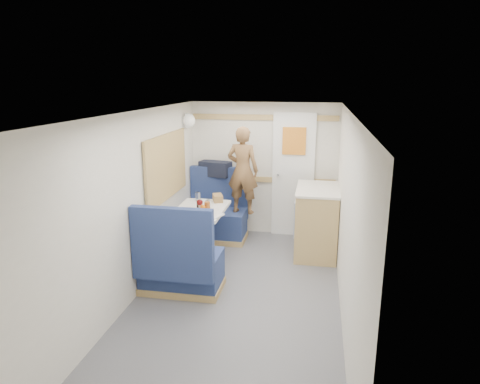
% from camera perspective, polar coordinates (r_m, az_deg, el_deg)
% --- Properties ---
extents(floor, '(4.50, 4.50, 0.00)m').
position_cam_1_polar(floor, '(4.72, -0.64, -14.56)').
color(floor, '#515156').
rests_on(floor, ground).
extents(ceiling, '(4.50, 4.50, 0.00)m').
position_cam_1_polar(ceiling, '(4.13, -0.72, 10.45)').
color(ceiling, silver).
rests_on(ceiling, wall_back).
extents(wall_back, '(2.20, 0.02, 2.00)m').
position_cam_1_polar(wall_back, '(6.47, 3.16, 3.02)').
color(wall_back, silver).
rests_on(wall_back, floor).
extents(wall_left, '(0.02, 4.50, 2.00)m').
position_cam_1_polar(wall_left, '(4.65, -14.12, -2.08)').
color(wall_left, silver).
rests_on(wall_left, floor).
extents(wall_right, '(0.02, 4.50, 2.00)m').
position_cam_1_polar(wall_right, '(4.26, 14.04, -3.63)').
color(wall_right, silver).
rests_on(wall_right, floor).
extents(oak_trim_low, '(2.15, 0.02, 0.08)m').
position_cam_1_polar(oak_trim_low, '(6.48, 3.11, 1.69)').
color(oak_trim_low, olive).
rests_on(oak_trim_low, wall_back).
extents(oak_trim_high, '(2.15, 0.02, 0.08)m').
position_cam_1_polar(oak_trim_high, '(6.34, 3.23, 9.91)').
color(oak_trim_high, olive).
rests_on(oak_trim_high, wall_back).
extents(side_window, '(0.04, 1.30, 0.72)m').
position_cam_1_polar(side_window, '(5.48, -9.82, 3.36)').
color(side_window, '#AEB398').
rests_on(side_window, wall_left).
extents(rear_door, '(0.62, 0.12, 1.86)m').
position_cam_1_polar(rear_door, '(6.41, 7.11, 2.56)').
color(rear_door, white).
rests_on(rear_door, wall_back).
extents(dinette_table, '(0.62, 0.92, 0.72)m').
position_cam_1_polar(dinette_table, '(5.52, -5.31, -3.74)').
color(dinette_table, white).
rests_on(dinette_table, floor).
extents(bench_far, '(0.90, 0.59, 1.05)m').
position_cam_1_polar(bench_far, '(6.40, -3.17, -3.60)').
color(bench_far, navy).
rests_on(bench_far, floor).
extents(bench_near, '(0.90, 0.59, 1.05)m').
position_cam_1_polar(bench_near, '(4.85, -8.01, -9.88)').
color(bench_near, navy).
rests_on(bench_near, floor).
extents(ledge, '(0.90, 0.14, 0.04)m').
position_cam_1_polar(ledge, '(6.49, -2.71, 1.97)').
color(ledge, olive).
rests_on(ledge, bench_far).
extents(dome_light, '(0.20, 0.20, 0.20)m').
position_cam_1_polar(dome_light, '(6.19, -6.95, 9.43)').
color(dome_light, white).
rests_on(dome_light, wall_left).
extents(galley_counter, '(0.57, 0.92, 0.92)m').
position_cam_1_polar(galley_counter, '(5.88, 10.14, -3.77)').
color(galley_counter, olive).
rests_on(galley_counter, floor).
extents(person, '(0.49, 0.36, 1.24)m').
position_cam_1_polar(person, '(6.05, 0.37, 2.91)').
color(person, brown).
rests_on(person, bench_far).
extents(duffel_bag, '(0.50, 0.33, 0.22)m').
position_cam_1_polar(duffel_bag, '(6.47, -3.30, 3.13)').
color(duffel_bag, black).
rests_on(duffel_bag, ledge).
extents(tray, '(0.34, 0.40, 0.02)m').
position_cam_1_polar(tray, '(5.13, -4.24, -3.26)').
color(tray, silver).
rests_on(tray, dinette_table).
extents(orange_fruit, '(0.07, 0.07, 0.07)m').
position_cam_1_polar(orange_fruit, '(5.34, -5.00, -2.07)').
color(orange_fruit, '#E75E0A').
rests_on(orange_fruit, tray).
extents(cheese_block, '(0.12, 0.08, 0.04)m').
position_cam_1_polar(cheese_block, '(5.29, -5.75, -2.42)').
color(cheese_block, '#EBDF88').
rests_on(cheese_block, tray).
extents(wine_glass, '(0.08, 0.08, 0.17)m').
position_cam_1_polar(wine_glass, '(5.28, -5.39, -1.47)').
color(wine_glass, white).
rests_on(wine_glass, dinette_table).
extents(tumbler_left, '(0.07, 0.07, 0.11)m').
position_cam_1_polar(tumbler_left, '(5.17, -8.27, -2.70)').
color(tumbler_left, white).
rests_on(tumbler_left, dinette_table).
extents(tumbler_mid, '(0.07, 0.07, 0.11)m').
position_cam_1_polar(tumbler_mid, '(5.84, -5.65, -0.56)').
color(tumbler_mid, white).
rests_on(tumbler_mid, dinette_table).
extents(tumbler_right, '(0.07, 0.07, 0.11)m').
position_cam_1_polar(tumbler_right, '(5.48, -4.28, -1.61)').
color(tumbler_right, silver).
rests_on(tumbler_right, dinette_table).
extents(beer_glass, '(0.07, 0.07, 0.11)m').
position_cam_1_polar(beer_glass, '(5.37, -4.40, -1.91)').
color(beer_glass, '#8B4314').
rests_on(beer_glass, dinette_table).
extents(pepper_grinder, '(0.04, 0.04, 0.11)m').
position_cam_1_polar(pepper_grinder, '(5.43, -5.60, -1.78)').
color(pepper_grinder, black).
rests_on(pepper_grinder, dinette_table).
extents(salt_grinder, '(0.03, 0.03, 0.09)m').
position_cam_1_polar(salt_grinder, '(5.36, -5.34, -2.12)').
color(salt_grinder, white).
rests_on(salt_grinder, dinette_table).
extents(bread_loaf, '(0.19, 0.25, 0.09)m').
position_cam_1_polar(bread_loaf, '(5.78, -2.99, -0.80)').
color(bread_loaf, olive).
rests_on(bread_loaf, dinette_table).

